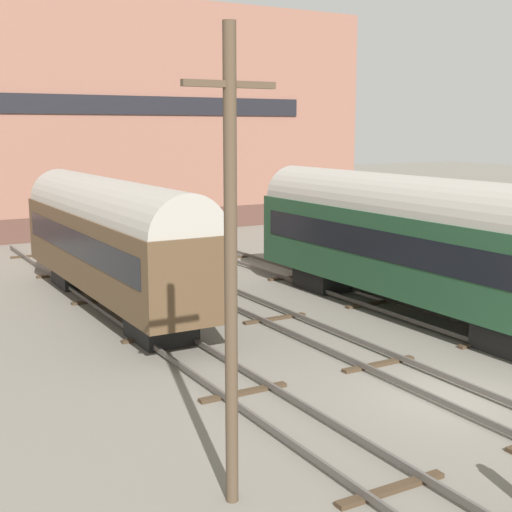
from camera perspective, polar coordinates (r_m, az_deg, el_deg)
ground_plane at (r=19.88m, az=15.41°, el=-10.91°), size 200.00×200.00×0.00m
track_left at (r=17.04m, az=4.03°, el=-13.68°), size 2.60×60.00×0.26m
track_middle at (r=19.83m, az=15.43°, el=-10.52°), size 2.60×60.00×0.26m
train_car_green at (r=27.23m, az=12.00°, el=1.56°), size 2.89×16.29×5.33m
train_car_brown at (r=28.28m, az=-11.55°, el=1.64°), size 2.88×15.12×5.14m
utility_pole at (r=12.84m, az=-2.03°, el=-0.80°), size 1.80×0.24×8.84m
warehouse_building at (r=54.15m, az=-12.54°, el=10.69°), size 36.69×13.56×15.45m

